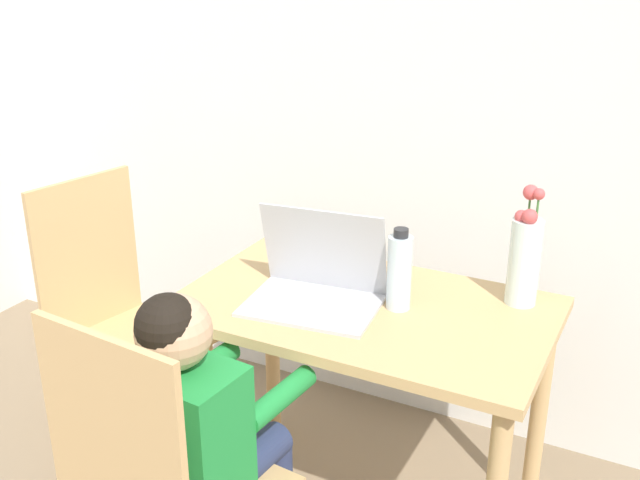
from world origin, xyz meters
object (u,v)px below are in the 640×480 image
(chair_spare, at_px, (116,324))
(laptop, at_px, (317,282))
(person_seated, at_px, (200,425))
(water_bottle, at_px, (399,271))
(flower_vase, at_px, (525,256))

(chair_spare, height_order, laptop, laptop)
(laptop, bearing_deg, chair_spare, 175.68)
(laptop, bearing_deg, person_seated, -101.96)
(person_seated, distance_m, water_bottle, 0.66)
(chair_spare, bearing_deg, person_seated, -113.51)
(chair_spare, relative_size, laptop, 2.51)
(chair_spare, relative_size, flower_vase, 2.88)
(laptop, xyz_separation_m, water_bottle, (0.22, 0.07, 0.05))
(person_seated, bearing_deg, laptop, -90.11)
(person_seated, xyz_separation_m, laptop, (0.05, 0.50, 0.17))
(person_seated, relative_size, laptop, 2.54)
(chair_spare, distance_m, water_bottle, 1.01)
(chair_spare, distance_m, laptop, 0.78)
(person_seated, relative_size, flower_vase, 2.91)
(person_seated, distance_m, flower_vase, 0.96)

